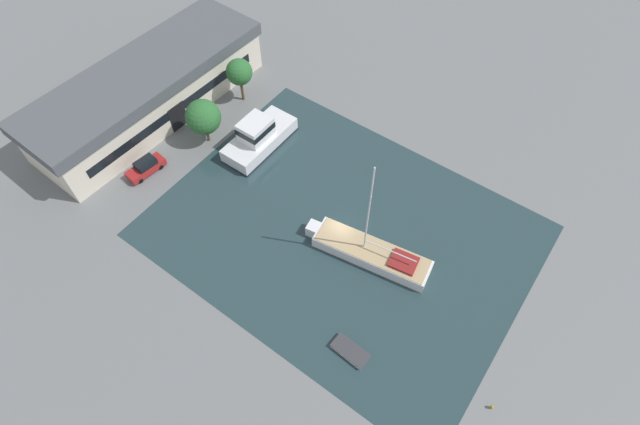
# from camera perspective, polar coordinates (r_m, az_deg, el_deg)

# --- Properties ---
(ground_plane) EXTENTS (440.00, 440.00, 0.00)m
(ground_plane) POSITION_cam_1_polar(r_m,az_deg,el_deg) (52.37, 2.49, -2.11)
(ground_plane) COLOR slate
(water_canal) EXTENTS (28.52, 37.42, 0.01)m
(water_canal) POSITION_cam_1_polar(r_m,az_deg,el_deg) (52.37, 2.49, -2.10)
(water_canal) COLOR #23383D
(water_canal) RESTS_ON ground
(warehouse_building) EXTENTS (30.93, 10.90, 6.40)m
(warehouse_building) POSITION_cam_1_polar(r_m,az_deg,el_deg) (65.49, -19.06, 13.07)
(warehouse_building) COLOR beige
(warehouse_building) RESTS_ON ground
(quay_tree_near_building) EXTENTS (4.09, 4.09, 5.84)m
(quay_tree_near_building) POSITION_cam_1_polar(r_m,az_deg,el_deg) (59.37, -13.21, 10.58)
(quay_tree_near_building) COLOR brown
(quay_tree_near_building) RESTS_ON ground
(quay_tree_by_water) EXTENTS (3.25, 3.25, 5.93)m
(quay_tree_by_water) POSITION_cam_1_polar(r_m,az_deg,el_deg) (63.80, -9.21, 15.55)
(quay_tree_by_water) COLOR brown
(quay_tree_by_water) RESTS_ON ground
(parked_car) EXTENTS (4.65, 2.26, 1.72)m
(parked_car) POSITION_cam_1_polar(r_m,az_deg,el_deg) (59.88, -19.29, 4.94)
(parked_car) COLOR maroon
(parked_car) RESTS_ON ground
(sailboat_moored) EXTENTS (4.96, 13.32, 13.34)m
(sailboat_moored) POSITION_cam_1_polar(r_m,az_deg,el_deg) (50.26, 5.77, -4.56)
(sailboat_moored) COLOR silver
(sailboat_moored) RESTS_ON water_canal
(motor_cruiser) EXTENTS (9.58, 4.07, 4.13)m
(motor_cruiser) POSITION_cam_1_polar(r_m,az_deg,el_deg) (59.26, -7.04, 8.57)
(motor_cruiser) COLOR silver
(motor_cruiser) RESTS_ON water_canal
(small_dinghy) EXTENTS (1.81, 3.57, 0.49)m
(small_dinghy) POSITION_cam_1_polar(r_m,az_deg,el_deg) (46.25, 3.49, -15.53)
(small_dinghy) COLOR white
(small_dinghy) RESTS_ON water_canal
(mooring_bollard) EXTENTS (0.27, 0.27, 0.57)m
(mooring_bollard) POSITION_cam_1_polar(r_m,az_deg,el_deg) (46.96, 19.03, -20.27)
(mooring_bollard) COLOR olive
(mooring_bollard) RESTS_ON ground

